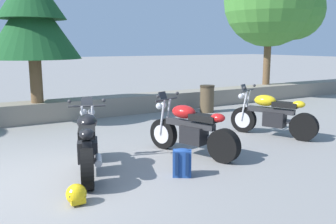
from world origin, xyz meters
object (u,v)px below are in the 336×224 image
object	(u,v)px
pine_tree_mid_left	(32,12)
trash_bin	(207,99)
motorcycle_black_near_left	(88,144)
rider_helmet	(76,194)
motorcycle_red_centre	(191,130)
rider_backpack	(182,162)
leafy_tree_mid_right	(275,3)
motorcycle_yellow_far_right	(272,116)

from	to	relation	value
pine_tree_mid_left	trash_bin	distance (m)	5.67
motorcycle_black_near_left	rider_helmet	distance (m)	1.31
motorcycle_red_centre	trash_bin	world-z (taller)	motorcycle_red_centre
pine_tree_mid_left	motorcycle_black_near_left	bearing A→B (deg)	-90.46
rider_backpack	trash_bin	xyz separation A→B (m)	(3.74, 4.52, 0.19)
motorcycle_black_near_left	leafy_tree_mid_right	size ratio (longest dim) A/B	0.40
trash_bin	motorcycle_yellow_far_right	bearing A→B (deg)	-98.62
rider_helmet	trash_bin	world-z (taller)	trash_bin
motorcycle_yellow_far_right	rider_helmet	bearing A→B (deg)	-163.86
leafy_tree_mid_right	trash_bin	bearing A→B (deg)	-162.26
leafy_tree_mid_right	pine_tree_mid_left	bearing A→B (deg)	-178.36
motorcycle_yellow_far_right	motorcycle_black_near_left	bearing A→B (deg)	-176.02
pine_tree_mid_left	trash_bin	bearing A→B (deg)	-11.94
rider_backpack	pine_tree_mid_left	distance (m)	6.32
motorcycle_yellow_far_right	leafy_tree_mid_right	xyz separation A→B (m)	(4.59, 4.58, 3.24)
motorcycle_black_near_left	leafy_tree_mid_right	world-z (taller)	leafy_tree_mid_right
motorcycle_red_centre	motorcycle_black_near_left	bearing A→B (deg)	179.91
motorcycle_black_near_left	motorcycle_yellow_far_right	bearing A→B (deg)	3.98
pine_tree_mid_left	motorcycle_yellow_far_right	bearing A→B (deg)	-44.02
motorcycle_yellow_far_right	rider_backpack	distance (m)	3.48
motorcycle_yellow_far_right	pine_tree_mid_left	world-z (taller)	pine_tree_mid_left
motorcycle_yellow_far_right	leafy_tree_mid_right	bearing A→B (deg)	44.94
leafy_tree_mid_right	motorcycle_yellow_far_right	bearing A→B (deg)	-135.06
motorcycle_black_near_left	rider_helmet	bearing A→B (deg)	-114.88
rider_backpack	trash_bin	size ratio (longest dim) A/B	0.55
motorcycle_yellow_far_right	rider_backpack	xyz separation A→B (m)	(-3.24, -1.25, -0.24)
rider_backpack	motorcycle_black_near_left	bearing A→B (deg)	143.41
trash_bin	motorcycle_red_centre	bearing A→B (deg)	-129.53
motorcycle_black_near_left	pine_tree_mid_left	distance (m)	5.25
motorcycle_yellow_far_right	rider_helmet	size ratio (longest dim) A/B	6.90
rider_helmet	motorcycle_black_near_left	bearing A→B (deg)	65.12
motorcycle_black_near_left	motorcycle_yellow_far_right	size ratio (longest dim) A/B	1.04
rider_backpack	trash_bin	bearing A→B (deg)	50.43
rider_helmet	pine_tree_mid_left	xyz separation A→B (m)	(0.57, 5.78, 2.83)
motorcycle_yellow_far_right	trash_bin	world-z (taller)	motorcycle_yellow_far_right
motorcycle_black_near_left	rider_backpack	xyz separation A→B (m)	(1.26, -0.94, -0.24)
trash_bin	motorcycle_black_near_left	bearing A→B (deg)	-144.38
motorcycle_red_centre	trash_bin	bearing A→B (deg)	50.47
motorcycle_yellow_far_right	pine_tree_mid_left	size ratio (longest dim) A/B	0.47
rider_helmet	leafy_tree_mid_right	bearing A→B (deg)	32.09
motorcycle_red_centre	rider_backpack	bearing A→B (deg)	-129.74
motorcycle_black_near_left	leafy_tree_mid_right	xyz separation A→B (m)	(9.09, 4.89, 3.24)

